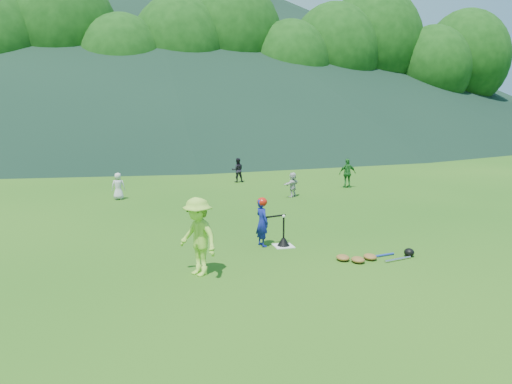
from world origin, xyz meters
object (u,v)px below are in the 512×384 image
(fielder_b, at_px, (238,170))
(adult_coach, at_px, (198,237))
(fielder_c, at_px, (348,173))
(fielder_a, at_px, (118,186))
(home_plate, at_px, (283,246))
(equipment_pile, at_px, (370,257))
(fielder_d, at_px, (293,185))
(batter_child, at_px, (262,222))
(batting_tee, at_px, (284,241))

(fielder_b, bearing_deg, adult_coach, 76.95)
(adult_coach, bearing_deg, fielder_c, 110.11)
(fielder_a, distance_m, fielder_c, 9.03)
(home_plate, xyz_separation_m, fielder_b, (1.25, 10.15, 0.52))
(fielder_a, height_order, equipment_pile, fielder_a)
(adult_coach, xyz_separation_m, fielder_d, (4.65, 7.62, -0.32))
(fielder_a, xyz_separation_m, equipment_pile, (5.29, -8.78, -0.42))
(batter_child, height_order, fielder_d, batter_child)
(fielder_d, distance_m, batting_tee, 6.60)
(fielder_a, bearing_deg, fielder_d, 175.17)
(fielder_c, relative_size, fielder_d, 1.31)
(fielder_c, bearing_deg, fielder_b, -29.97)
(home_plate, distance_m, equipment_pile, 2.12)
(home_plate, bearing_deg, fielder_c, 55.10)
(home_plate, distance_m, fielder_c, 9.15)
(home_plate, xyz_separation_m, fielder_a, (-3.80, 7.28, 0.47))
(home_plate, distance_m, batting_tee, 0.12)
(fielder_d, xyz_separation_m, batting_tee, (-2.39, -6.14, -0.33))
(fielder_a, bearing_deg, equipment_pile, 126.72)
(fielder_c, bearing_deg, home_plate, 58.87)
(adult_coach, relative_size, fielder_c, 1.30)
(fielder_b, relative_size, fielder_d, 1.16)
(fielder_c, relative_size, batting_tee, 1.76)
(batting_tee, bearing_deg, fielder_a, 117.53)
(home_plate, height_order, batter_child, batter_child)
(fielder_d, distance_m, equipment_pile, 7.70)
(batter_child, relative_size, batting_tee, 1.70)
(adult_coach, distance_m, batting_tee, 2.79)
(batter_child, bearing_deg, equipment_pile, -144.48)
(batter_child, relative_size, adult_coach, 0.74)
(batter_child, xyz_separation_m, adult_coach, (-1.78, -1.66, 0.20))
(fielder_d, bearing_deg, equipment_pile, 46.28)
(batter_child, height_order, batting_tee, batter_child)
(adult_coach, relative_size, fielder_a, 1.62)
(fielder_d, height_order, batting_tee, fielder_d)
(adult_coach, bearing_deg, fielder_b, 133.15)
(fielder_c, bearing_deg, fielder_a, 5.12)
(fielder_d, bearing_deg, home_plate, 31.67)
(fielder_b, bearing_deg, fielder_c, 150.03)
(fielder_b, distance_m, equipment_pile, 11.66)
(batter_child, xyz_separation_m, equipment_pile, (1.98, -1.67, -0.51))
(batter_child, height_order, fielder_a, batter_child)
(home_plate, height_order, fielder_c, fielder_c)
(home_plate, height_order, fielder_a, fielder_a)
(adult_coach, relative_size, batting_tee, 2.30)
(adult_coach, bearing_deg, equipment_pile, 59.73)
(batter_child, distance_m, fielder_d, 6.62)
(equipment_pile, bearing_deg, batting_tee, 134.99)
(adult_coach, distance_m, fielder_b, 12.16)
(batting_tee, relative_size, equipment_pile, 0.38)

